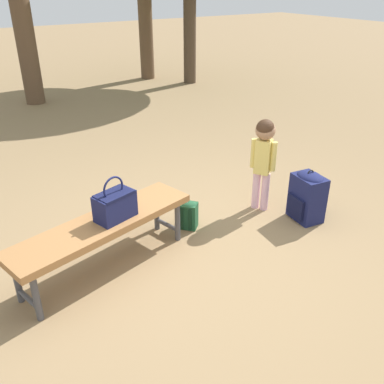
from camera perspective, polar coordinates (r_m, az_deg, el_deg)
name	(u,v)px	position (r m, az deg, el deg)	size (l,w,h in m)	color
ground_plane	(190,252)	(3.81, -0.31, -8.08)	(40.00, 40.00, 0.00)	#8C704C
park_bench	(104,227)	(3.48, -11.81, -4.65)	(1.65, 0.78, 0.45)	#9E6B3D
handbag	(115,204)	(3.41, -10.33, -1.65)	(0.36, 0.26, 0.37)	#191E4C
child_standing	(264,151)	(4.27, 9.63, 5.48)	(0.20, 0.23, 0.97)	#E5B2C6
backpack_large	(307,195)	(4.32, 15.26, -0.38)	(0.31, 0.34, 0.54)	#191E4C
backpack_small	(188,214)	(4.08, -0.56, -2.94)	(0.22, 0.22, 0.30)	#1E4C2D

